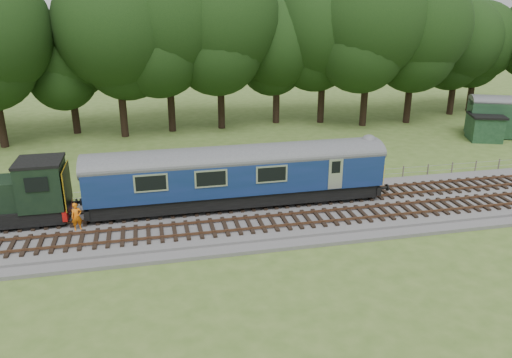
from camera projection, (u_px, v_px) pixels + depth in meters
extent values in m
plane|color=#436023|center=(289.00, 215.00, 30.56)|extent=(120.00, 120.00, 0.00)
cube|color=#4C4C4F|center=(289.00, 213.00, 30.50)|extent=(70.00, 7.00, 0.35)
cube|color=brown|center=(286.00, 204.00, 31.02)|extent=(66.50, 0.07, 0.14)
cube|color=brown|center=(280.00, 195.00, 32.33)|extent=(66.50, 0.07, 0.14)
cube|color=brown|center=(300.00, 224.00, 28.26)|extent=(66.50, 0.07, 0.14)
cube|color=brown|center=(293.00, 214.00, 29.58)|extent=(66.50, 0.07, 0.14)
cube|color=black|center=(238.00, 195.00, 30.89)|extent=(17.46, 2.52, 0.85)
cube|color=#0D2448|center=(237.00, 173.00, 30.41)|extent=(18.00, 2.80, 2.05)
cube|color=gold|center=(374.00, 169.00, 32.36)|extent=(0.06, 2.74, 1.30)
cube|color=black|center=(329.00, 190.00, 32.17)|extent=(2.60, 2.00, 0.55)
cube|color=black|center=(139.00, 206.00, 29.75)|extent=(2.60, 2.00, 0.55)
cube|color=black|center=(42.00, 184.00, 28.08)|extent=(2.40, 2.55, 2.60)
cube|color=#A80F0C|center=(68.00, 208.00, 28.87)|extent=(0.25, 2.60, 0.55)
cube|color=gold|center=(67.00, 186.00, 28.42)|extent=(0.06, 2.55, 2.30)
imported|color=orange|center=(77.00, 217.00, 27.60)|extent=(0.67, 0.55, 1.59)
cube|color=#16311D|center=(485.00, 128.00, 46.34)|extent=(3.46, 3.46, 2.25)
cube|color=black|center=(487.00, 115.00, 45.93)|extent=(3.80, 3.80, 0.18)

